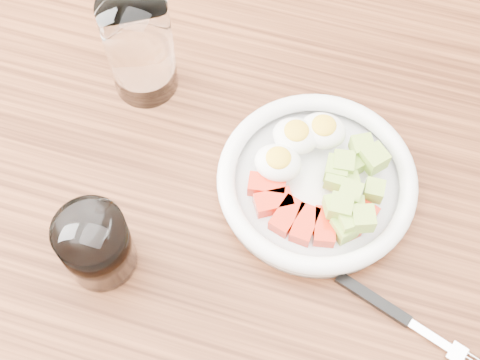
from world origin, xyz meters
The scene contains 6 objects.
ground centered at (0.00, 0.00, 0.00)m, with size 4.00×4.00×0.00m, color brown.
dining_table centered at (0.00, 0.00, 0.67)m, with size 1.50×0.90×0.77m.
bowl centered at (0.08, 0.04, 0.79)m, with size 0.24×0.24×0.06m.
fork centered at (0.20, -0.09, 0.77)m, with size 0.19×0.07×0.01m.
water_glass centered at (-0.17, 0.13, 0.84)m, with size 0.08×0.08×0.15m, color white.
coffee_glass centered at (-0.14, -0.12, 0.81)m, with size 0.08×0.08×0.09m.
Camera 1 is at (0.09, -0.32, 1.50)m, focal length 50.00 mm.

